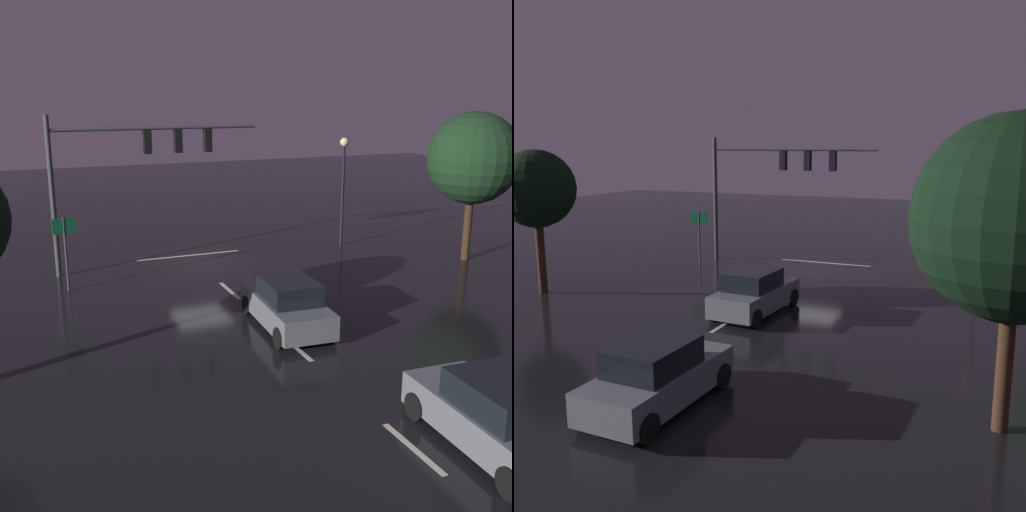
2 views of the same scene
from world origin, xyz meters
TOP-DOWN VIEW (x-y plane):
  - ground_plane at (0.00, 0.00)m, footprint 80.00×80.00m
  - traffic_signal_assembly at (2.75, -0.64)m, footprint 9.09×0.47m
  - lane_dash_far at (0.00, 4.00)m, footprint 0.16×2.20m
  - lane_dash_mid at (0.00, 10.00)m, footprint 0.16×2.20m
  - lane_dash_near at (0.00, 16.00)m, footprint 0.16×2.20m
  - stop_bar at (0.00, -1.82)m, footprint 5.00×0.16m
  - car_approaching at (-0.44, 8.40)m, footprint 2.12×4.45m
  - car_distant at (-1.57, 16.65)m, footprint 2.06×4.43m
  - street_lamp_left_kerb at (-7.79, -0.93)m, footprint 0.44×0.44m
  - route_sign at (5.88, 1.57)m, footprint 0.90×0.18m
  - tree_left_far at (-11.73, 3.73)m, footprint 4.12×4.12m

SIDE VIEW (x-z plane):
  - ground_plane at x=0.00m, z-range 0.00..0.00m
  - lane_dash_far at x=0.00m, z-range 0.00..0.01m
  - lane_dash_mid at x=0.00m, z-range 0.00..0.01m
  - lane_dash_near at x=0.00m, z-range 0.00..0.01m
  - stop_bar at x=0.00m, z-range 0.00..0.01m
  - car_approaching at x=-0.44m, z-range -0.05..1.65m
  - car_distant at x=-1.57m, z-range -0.05..1.65m
  - route_sign at x=5.88m, z-range 0.65..3.60m
  - street_lamp_left_kerb at x=-7.79m, z-range 1.05..6.46m
  - tree_left_far at x=-11.73m, z-range 1.31..8.09m
  - traffic_signal_assembly at x=2.75m, z-range 1.51..8.21m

